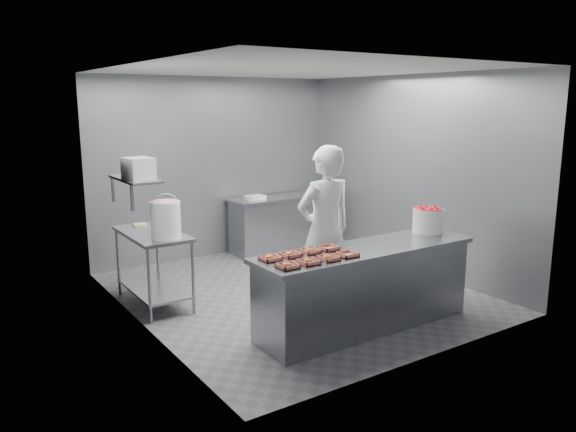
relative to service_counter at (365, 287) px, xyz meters
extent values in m
plane|color=#4C4C51|center=(0.00, 1.35, -0.45)|extent=(4.50, 4.50, 0.00)
plane|color=white|center=(0.00, 1.35, 2.35)|extent=(4.50, 4.50, 0.00)
cube|color=slate|center=(0.00, 3.60, 0.95)|extent=(4.00, 0.04, 2.80)
cube|color=slate|center=(-2.00, 1.35, 0.95)|extent=(0.04, 4.50, 2.80)
cube|color=slate|center=(2.00, 1.35, 0.95)|extent=(0.04, 4.50, 2.80)
cube|color=slate|center=(0.00, 0.00, 0.42)|extent=(2.60, 0.70, 0.05)
cube|color=slate|center=(0.00, 0.00, -0.03)|extent=(2.50, 0.64, 0.85)
cube|color=slate|center=(-1.65, 1.95, 0.43)|extent=(0.60, 1.20, 0.04)
cube|color=slate|center=(-1.65, 1.95, -0.25)|extent=(0.56, 1.15, 0.03)
cylinder|color=slate|center=(-1.91, 1.39, -0.01)|extent=(0.04, 0.04, 0.88)
cylinder|color=slate|center=(-1.39, 1.39, -0.01)|extent=(0.04, 0.04, 0.88)
cylinder|color=slate|center=(-1.91, 2.51, -0.01)|extent=(0.04, 0.04, 0.88)
cylinder|color=slate|center=(-1.39, 2.51, -0.01)|extent=(0.04, 0.04, 0.88)
cube|color=slate|center=(0.90, 3.25, 0.42)|extent=(1.50, 0.60, 0.05)
cube|color=slate|center=(0.90, 3.25, -0.03)|extent=(1.44, 0.55, 0.85)
cube|color=slate|center=(-1.82, 1.95, 1.10)|extent=(0.35, 0.90, 0.03)
cube|color=tan|center=(-1.11, -0.15, 0.47)|extent=(0.18, 0.18, 0.04)
cube|color=white|center=(-1.06, -0.14, 0.46)|extent=(0.10, 0.06, 0.00)
ellipsoid|color=#B3762C|center=(-1.12, -0.15, 0.48)|extent=(0.10, 0.10, 0.05)
cube|color=tan|center=(-0.87, -0.15, 0.47)|extent=(0.18, 0.18, 0.04)
cube|color=white|center=(-0.82, -0.14, 0.46)|extent=(0.10, 0.06, 0.00)
ellipsoid|color=#B3762C|center=(-0.88, -0.15, 0.48)|extent=(0.10, 0.10, 0.05)
cube|color=tan|center=(-0.63, -0.15, 0.47)|extent=(0.18, 0.18, 0.04)
cube|color=white|center=(-0.58, -0.14, 0.46)|extent=(0.10, 0.06, 0.00)
ellipsoid|color=#B3762C|center=(-0.64, -0.15, 0.48)|extent=(0.10, 0.10, 0.05)
cube|color=tan|center=(-0.39, -0.15, 0.47)|extent=(0.18, 0.18, 0.04)
cube|color=white|center=(-0.34, -0.14, 0.46)|extent=(0.10, 0.06, 0.00)
cube|color=tan|center=(-1.11, 0.15, 0.47)|extent=(0.18, 0.18, 0.04)
cube|color=white|center=(-1.06, 0.17, 0.46)|extent=(0.10, 0.06, 0.00)
ellipsoid|color=#B3762C|center=(-1.12, 0.15, 0.48)|extent=(0.10, 0.10, 0.05)
cube|color=tan|center=(-0.87, 0.15, 0.47)|extent=(0.18, 0.18, 0.04)
cube|color=white|center=(-0.82, 0.17, 0.46)|extent=(0.10, 0.06, 0.00)
ellipsoid|color=#B3762C|center=(-0.88, 0.15, 0.48)|extent=(0.10, 0.10, 0.05)
cube|color=tan|center=(-0.63, 0.15, 0.47)|extent=(0.18, 0.18, 0.04)
cube|color=white|center=(-0.58, 0.17, 0.46)|extent=(0.10, 0.06, 0.00)
ellipsoid|color=#B3762C|center=(-0.64, 0.15, 0.48)|extent=(0.10, 0.10, 0.05)
cube|color=tan|center=(-0.39, 0.15, 0.47)|extent=(0.18, 0.18, 0.04)
cube|color=white|center=(-0.34, 0.17, 0.46)|extent=(0.10, 0.06, 0.00)
imported|color=silver|center=(-0.10, 0.60, 0.52)|extent=(0.73, 0.49, 1.96)
cylinder|color=white|center=(1.08, 0.14, 0.59)|extent=(0.35, 0.35, 0.28)
cylinder|color=red|center=(1.08, 0.14, 0.72)|extent=(0.33, 0.33, 0.04)
cylinder|color=white|center=(-1.62, 1.58, 0.66)|extent=(0.33, 0.33, 0.42)
cylinder|color=pink|center=(-1.62, 1.58, 0.87)|extent=(0.31, 0.31, 0.02)
torus|color=slate|center=(-1.62, 1.58, 0.79)|extent=(0.35, 0.01, 0.35)
cylinder|color=white|center=(-1.55, 1.82, 0.46)|extent=(0.35, 0.35, 0.02)
cube|color=#CCB28C|center=(-1.65, 2.39, 0.46)|extent=(0.17, 0.15, 0.02)
cube|color=gray|center=(-1.82, 1.81, 1.23)|extent=(0.32, 0.36, 0.24)
cube|color=silver|center=(0.53, 3.25, 0.48)|extent=(0.32, 0.25, 0.06)
camera|label=1|loc=(-3.90, -4.35, 1.98)|focal=35.00mm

